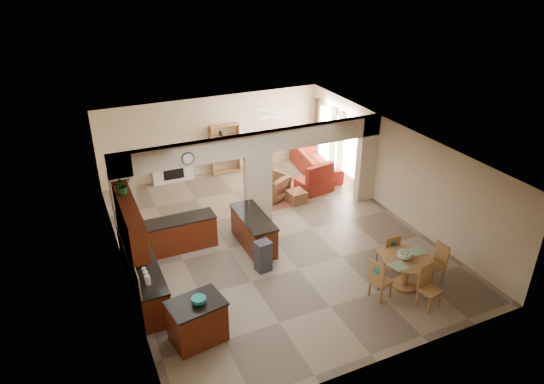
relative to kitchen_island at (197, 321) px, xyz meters
name	(u,v)px	position (x,y,z in m)	size (l,w,h in m)	color
floor	(272,238)	(3.02, 2.95, -0.48)	(10.00, 10.00, 0.00)	#806F59
ceiling	(272,145)	(3.02, 2.95, 2.32)	(10.00, 10.00, 0.00)	white
wall_back	(214,136)	(3.02, 7.95, 0.92)	(8.00, 8.00, 0.00)	beige
wall_front	(384,306)	(3.02, -2.05, 0.92)	(8.00, 8.00, 0.00)	beige
wall_left	(119,225)	(-0.98, 2.95, 0.92)	(10.00, 10.00, 0.00)	beige
wall_right	(394,169)	(7.02, 2.95, 0.92)	(10.00, 10.00, 0.00)	beige
partition_left_pier	(125,205)	(-0.68, 3.95, 0.92)	(0.60, 0.25, 2.80)	beige
partition_center_pier	(258,189)	(3.02, 3.95, 0.62)	(0.80, 0.25, 2.20)	beige
partition_right_pier	(367,159)	(6.72, 3.95, 0.92)	(0.60, 0.25, 2.80)	beige
partition_header	(257,143)	(3.02, 3.95, 2.02)	(8.00, 0.25, 0.60)	beige
kitchen_counter	(157,256)	(-0.24, 2.70, -0.02)	(2.52, 3.29, 1.48)	#3A1506
upper_cabinets	(130,220)	(-0.80, 2.15, 1.44)	(0.35, 2.40, 0.90)	#3A1506
peninsula	(254,231)	(2.42, 2.84, -0.03)	(0.70, 1.85, 0.91)	#3A1506
wall_clock	(188,158)	(1.02, 3.80, 1.97)	(0.34, 0.34, 0.03)	#50371A
rug	(279,199)	(4.22, 5.05, -0.48)	(1.60, 1.30, 0.01)	brown
fireplace	(172,165)	(1.42, 7.79, 0.13)	(1.60, 0.35, 1.20)	#F0E2D0
shelving_unit	(225,149)	(3.37, 7.77, 0.42)	(1.00, 0.32, 1.80)	#975F34
window_a	(351,149)	(6.99, 5.25, 0.72)	(0.02, 0.90, 1.90)	white
window_b	(326,134)	(6.99, 6.95, 0.72)	(0.02, 0.90, 1.90)	white
glazed_door	(337,145)	(6.99, 6.10, 0.57)	(0.02, 0.70, 2.10)	white
drape_a_left	(360,156)	(6.95, 4.65, 0.72)	(0.10, 0.28, 2.30)	#3E2218
drape_a_right	(340,144)	(6.95, 5.85, 0.72)	(0.10, 0.28, 2.30)	#3E2218
drape_b_left	(333,139)	(6.95, 6.35, 0.72)	(0.10, 0.28, 2.30)	#3E2218
drape_b_right	(317,129)	(6.95, 7.55, 0.72)	(0.10, 0.28, 2.30)	#3E2218
ceiling_fan	(276,114)	(4.52, 5.95, 2.08)	(1.00, 1.00, 0.10)	white
kitchen_island	(197,321)	(0.00, 0.00, 0.00)	(1.22, 0.96, 0.96)	#3A1506
teal_bowl	(199,301)	(0.06, -0.05, 0.55)	(0.29, 0.29, 0.14)	#127A7F
trash_can	(263,257)	(2.19, 1.68, -0.10)	(0.36, 0.31, 0.77)	#313134
dining_table	(406,268)	(5.02, -0.32, 0.04)	(1.18, 1.18, 0.80)	#975F34
fruit_bowl	(404,255)	(4.94, -0.27, 0.41)	(0.33, 0.33, 0.18)	#66A924
sofa	(315,162)	(6.32, 6.45, -0.09)	(1.06, 2.71, 0.79)	maroon
chaise	(314,185)	(5.54, 5.12, -0.27)	(1.07, 0.87, 0.43)	maroon
armchair	(273,187)	(4.08, 5.22, -0.09)	(0.84, 0.86, 0.79)	maroon
ottoman	(296,197)	(4.62, 4.62, -0.29)	(0.53, 0.53, 0.39)	maroon
plant	(122,185)	(-0.80, 2.62, 2.09)	(0.37, 0.32, 0.41)	#174612
chair_north	(389,251)	(5.06, 0.41, 0.07)	(0.44, 0.44, 1.02)	#975F34
chair_east	(437,261)	(5.84, -0.43, 0.07)	(0.44, 0.43, 1.02)	#975F34
chair_south	(427,285)	(5.02, -1.05, 0.07)	(0.48, 0.48, 1.02)	#975F34
chair_west	(379,278)	(4.17, -0.42, 0.07)	(0.51, 0.51, 1.02)	#975F34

